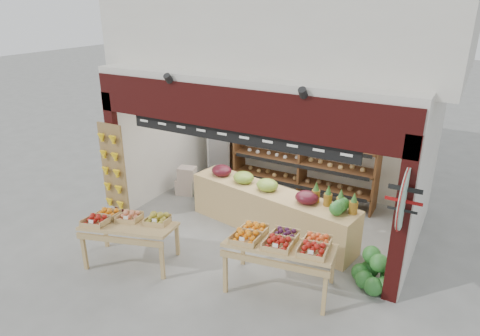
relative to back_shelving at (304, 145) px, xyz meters
name	(u,v)px	position (x,y,z in m)	size (l,w,h in m)	color
ground	(260,226)	(-0.21, -1.70, -1.27)	(60.00, 60.00, 0.00)	slate
shop_structure	(300,18)	(-0.21, -0.08, 2.65)	(6.36, 5.12, 5.40)	beige
banana_board	(113,169)	(-2.94, -2.87, -0.15)	(0.60, 0.15, 1.80)	olive
gift_sign	(404,198)	(2.54, -2.84, 0.48)	(0.04, 0.93, 0.92)	#A8D4BA
back_shelving	(304,145)	(0.00, 0.00, 0.00)	(3.34, 0.55, 2.03)	brown
refrigerator	(225,145)	(-2.13, 0.17, -0.41)	(0.67, 0.67, 1.73)	silver
cardboard_stack	(196,185)	(-2.18, -1.08, -1.02)	(1.05, 0.84, 0.68)	silver
mid_counter	(270,209)	(0.05, -1.79, -0.79)	(3.56, 1.28, 1.09)	tan
display_table_left	(126,222)	(-1.70, -3.88, -0.54)	(1.69, 1.25, 0.97)	tan
display_table_right	(281,242)	(0.95, -3.31, -0.45)	(1.77, 1.17, 1.05)	tan
watermelon_pile	(374,273)	(2.24, -2.52, -1.05)	(0.73, 0.75, 0.57)	#1B521B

